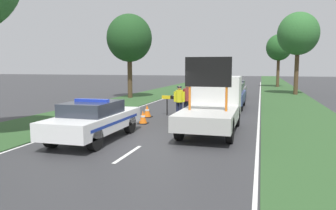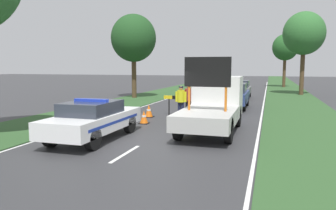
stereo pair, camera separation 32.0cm
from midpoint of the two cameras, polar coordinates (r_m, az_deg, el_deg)
ground_plane at (r=12.11m, az=-2.67°, el=-6.07°), size 160.00×160.00×0.00m
lane_markings at (r=26.96m, az=8.54°, el=1.00°), size 7.77×63.50×0.01m
grass_verge_left at (r=32.78m, az=-0.63°, el=2.11°), size 4.10×120.00×0.03m
grass_verge_right at (r=31.28m, az=20.75°, el=1.44°), size 4.10×120.00×0.03m
police_car at (r=12.33m, az=-12.13°, el=-2.40°), size 1.84×4.77×1.52m
work_truck at (r=13.98m, az=8.63°, el=0.16°), size 2.07×5.39×3.03m
road_barrier at (r=17.62m, az=4.31°, el=0.95°), size 2.89×0.08×1.09m
police_officer at (r=17.01m, az=2.81°, el=1.05°), size 0.60×0.38×1.67m
pedestrian_civilian at (r=17.21m, az=4.18°, el=1.22°), size 0.63×0.40×1.76m
traffic_cone_near_police at (r=17.39m, az=-2.83°, el=-1.03°), size 0.48×0.48×0.67m
traffic_cone_centre_front at (r=15.45m, az=-3.62°, el=-2.12°), size 0.45×0.45×0.62m
queued_car_hatch_blue at (r=21.54m, az=11.75°, el=1.70°), size 1.77×4.58×1.61m
queued_car_suv_grey at (r=28.18m, az=12.59°, el=2.75°), size 1.81×3.95×1.50m
queued_car_wagon_maroon at (r=35.46m, az=7.18°, el=3.67°), size 1.78×3.97×1.48m
roadside_tree_near_left at (r=33.16m, az=22.85°, el=11.37°), size 3.75×3.75×7.65m
roadside_tree_mid_left at (r=27.95m, az=-5.68°, el=11.46°), size 3.75×3.75×6.98m
roadside_tree_mid_right at (r=44.43m, az=19.94°, el=9.38°), size 3.17×3.17×6.72m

